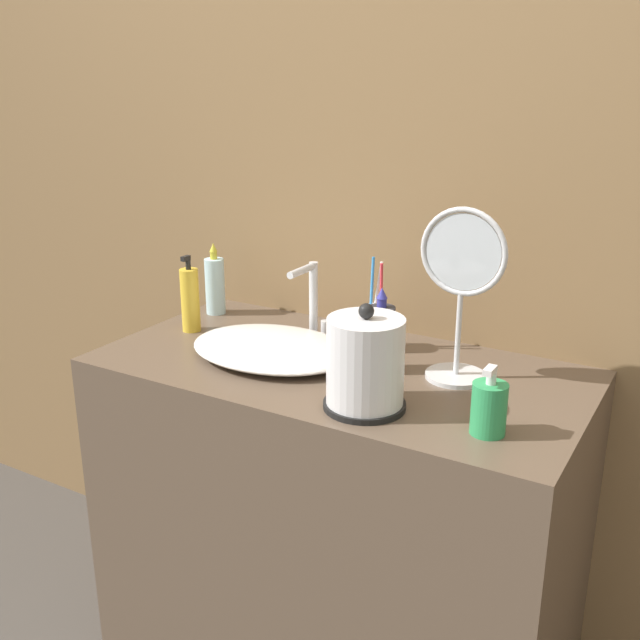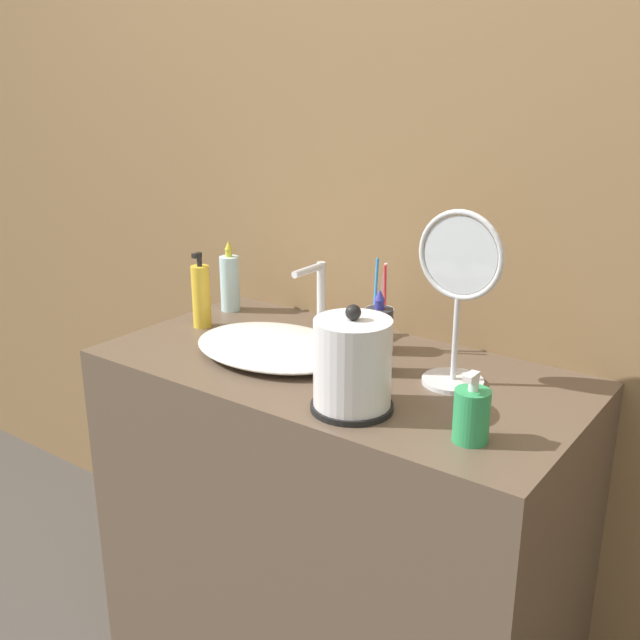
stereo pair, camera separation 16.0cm
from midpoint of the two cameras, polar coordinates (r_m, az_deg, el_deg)
The scene contains 11 objects.
wall_back at distance 1.84m, azimuth 3.60°, elevation 12.06°, with size 6.00×0.04×2.60m.
vanity_counter at distance 1.90m, azimuth -1.22°, elevation -15.79°, with size 1.10×0.56×0.87m.
sink_basin at distance 1.74m, azimuth -6.29°, elevation -2.18°, with size 0.40×0.30×0.04m.
faucet at distance 1.85m, azimuth -3.03°, elevation 1.75°, with size 0.06×0.12×0.19m.
electric_kettle at distance 1.45m, azimuth 0.32°, elevation -3.63°, with size 0.16×0.16×0.22m.
toothbrush_cup at distance 1.77m, azimuth 1.68°, elevation -0.54°, with size 0.07×0.07×0.22m.
lotion_bottle at distance 1.93m, azimuth -12.22°, elevation 1.51°, with size 0.05×0.05×0.20m.
shampoo_bottle at distance 2.06m, azimuth -10.22°, elevation 2.62°, with size 0.05×0.05×0.20m.
mouthwash_bottle at distance 1.38m, azimuth 9.53°, elevation -6.67°, with size 0.07×0.07×0.13m.
hand_cream_bottle at distance 1.64m, azimuth 1.88°, elevation -1.38°, with size 0.06×0.06×0.19m.
vanity_mirror at distance 1.57m, azimuth 7.86°, elevation 2.55°, with size 0.19×0.13×0.37m.
Camera 1 is at (0.76, -1.10, 1.51)m, focal length 42.00 mm.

